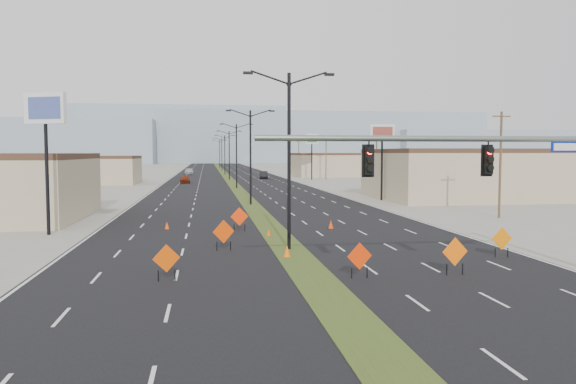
{
  "coord_description": "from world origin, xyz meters",
  "views": [
    {
      "loc": [
        -4.62,
        -19.39,
        5.53
      ],
      "look_at": [
        0.18,
        13.61,
        3.2
      ],
      "focal_mm": 35.0,
      "sensor_mm": 36.0,
      "label": 1
    }
  ],
  "objects": [
    {
      "name": "ground",
      "position": [
        0.0,
        0.0,
        0.0
      ],
      "size": [
        600.0,
        600.0,
        0.0
      ],
      "primitive_type": "plane",
      "color": "gray",
      "rests_on": "ground"
    },
    {
      "name": "building_se_far",
      "position": [
        38.0,
        110.0,
        2.5
      ],
      "size": [
        44.0,
        16.0,
        5.0
      ],
      "primitive_type": "cube",
      "color": "tan",
      "rests_on": "ground"
    },
    {
      "name": "streetlight_6",
      "position": [
        0.0,
        180.0,
        5.42
      ],
      "size": [
        5.15,
        0.24,
        10.02
      ],
      "color": "black",
      "rests_on": "ground"
    },
    {
      "name": "streetlight_2",
      "position": [
        0.0,
        68.0,
        5.42
      ],
      "size": [
        5.15,
        0.24,
        10.02
      ],
      "color": "black",
      "rests_on": "ground"
    },
    {
      "name": "median_strip",
      "position": [
        0.0,
        100.0,
        0.0
      ],
      "size": [
        2.0,
        400.0,
        0.04
      ],
      "primitive_type": "cube",
      "color": "#314619",
      "rests_on": "ground"
    },
    {
      "name": "construction_sign_2",
      "position": [
        -2.37,
        19.81,
        1.01
      ],
      "size": [
        1.26,
        0.33,
        1.72
      ],
      "rotation": [
        0.0,
        0.0,
        0.23
      ],
      "color": "#FB3405",
      "rests_on": "ground"
    },
    {
      "name": "cone_1",
      "position": [
        -0.59,
        17.26,
        0.27
      ],
      "size": [
        0.34,
        0.34,
        0.53
      ],
      "primitive_type": "cone",
      "rotation": [
        0.0,
        0.0,
        -0.05
      ],
      "color": "#FA4505",
      "rests_on": "ground"
    },
    {
      "name": "streetlight_0",
      "position": [
        0.0,
        12.0,
        5.42
      ],
      "size": [
        5.15,
        0.24,
        10.02
      ],
      "color": "black",
      "rests_on": "ground"
    },
    {
      "name": "streetlight_3",
      "position": [
        0.0,
        96.0,
        5.42
      ],
      "size": [
        5.15,
        0.24,
        10.02
      ],
      "color": "black",
      "rests_on": "ground"
    },
    {
      "name": "construction_sign_3",
      "position": [
        2.0,
        4.28,
        0.94
      ],
      "size": [
        1.18,
        0.3,
        1.6
      ],
      "rotation": [
        0.0,
        0.0,
        0.22
      ],
      "color": "red",
      "rests_on": "ground"
    },
    {
      "name": "construction_sign_0",
      "position": [
        -6.37,
        4.91,
        0.95
      ],
      "size": [
        1.15,
        0.48,
        1.62
      ],
      "rotation": [
        0.0,
        0.0,
        0.37
      ],
      "color": "#DC4704",
      "rests_on": "ground"
    },
    {
      "name": "pole_sign_west",
      "position": [
        -15.23,
        20.16,
        7.79
      ],
      "size": [
        2.99,
        1.56,
        9.54
      ],
      "rotation": [
        0.0,
        0.0,
        -0.41
      ],
      "color": "black",
      "rests_on": "ground"
    },
    {
      "name": "car_left",
      "position": [
        -8.59,
        85.05,
        0.75
      ],
      "size": [
        2.03,
        4.49,
        1.5
      ],
      "primitive_type": "imported",
      "rotation": [
        0.0,
        0.0,
        0.06
      ],
      "color": "maroon",
      "rests_on": "ground"
    },
    {
      "name": "signal_mast",
      "position": [
        8.56,
        2.0,
        4.79
      ],
      "size": [
        16.3,
        0.6,
        8.0
      ],
      "color": "slate",
      "rests_on": "ground"
    },
    {
      "name": "pole_sign_east_near",
      "position": [
        15.62,
        43.76,
        7.17
      ],
      "size": [
        2.9,
        0.67,
        8.83
      ],
      "rotation": [
        0.0,
        0.0,
        -0.1
      ],
      "color": "black",
      "rests_on": "ground"
    },
    {
      "name": "road_surface",
      "position": [
        0.0,
        100.0,
        0.0
      ],
      "size": [
        25.0,
        400.0,
        0.02
      ],
      "primitive_type": "cube",
      "color": "black",
      "rests_on": "ground"
    },
    {
      "name": "car_far",
      "position": [
        -9.06,
        125.83,
        0.76
      ],
      "size": [
        2.29,
        5.29,
        1.52
      ],
      "primitive_type": "imported",
      "rotation": [
        0.0,
        0.0,
        0.03
      ],
      "color": "#ACB0B6",
      "rests_on": "ground"
    },
    {
      "name": "building_sw_far",
      "position": [
        -32.0,
        85.0,
        2.25
      ],
      "size": [
        30.0,
        14.0,
        4.5
      ],
      "primitive_type": "cube",
      "color": "tan",
      "rests_on": "ground"
    },
    {
      "name": "utility_pole_0",
      "position": [
        20.0,
        25.0,
        4.67
      ],
      "size": [
        1.6,
        0.2,
        9.0
      ],
      "color": "#4C3823",
      "rests_on": "ground"
    },
    {
      "name": "cone_3",
      "position": [
        -7.51,
        21.83,
        0.28
      ],
      "size": [
        0.33,
        0.33,
        0.55
      ],
      "primitive_type": "cone",
      "rotation": [
        0.0,
        0.0,
        -0.0
      ],
      "color": "#FF4305",
      "rests_on": "ground"
    },
    {
      "name": "pole_sign_east_far",
      "position": [
        16.8,
        94.03,
        7.69
      ],
      "size": [
        2.94,
        1.61,
        9.43
      ],
      "rotation": [
        0.0,
        0.0,
        0.43
      ],
      "color": "black",
      "rests_on": "ground"
    },
    {
      "name": "utility_pole_2",
      "position": [
        20.0,
        95.0,
        4.67
      ],
      "size": [
        1.6,
        0.2,
        9.0
      ],
      "color": "#4C3823",
      "rests_on": "ground"
    },
    {
      "name": "car_mid",
      "position": [
        7.54,
        100.96,
        0.79
      ],
      "size": [
        1.98,
        4.92,
        1.59
      ],
      "primitive_type": "imported",
      "rotation": [
        0.0,
        0.0,
        -0.06
      ],
      "color": "black",
      "rests_on": "ground"
    },
    {
      "name": "cone_2",
      "position": [
        4.32,
        20.4,
        0.32
      ],
      "size": [
        0.49,
        0.49,
        0.63
      ],
      "primitive_type": "cone",
      "rotation": [
        0.0,
        0.0,
        0.36
      ],
      "color": "#DB3704",
      "rests_on": "ground"
    },
    {
      "name": "streetlight_1",
      "position": [
        0.0,
        40.0,
        5.42
      ],
      "size": [
        5.15,
        0.24,
        10.02
      ],
      "color": "black",
      "rests_on": "ground"
    },
    {
      "name": "utility_pole_3",
      "position": [
        20.0,
        130.0,
        4.67
      ],
      "size": [
        1.6,
        0.2,
        9.0
      ],
      "color": "#4C3823",
      "rests_on": "ground"
    },
    {
      "name": "construction_sign_1",
      "position": [
        -3.71,
        12.15,
        1.04
      ],
      "size": [
        1.23,
        0.57,
        1.76
      ],
      "rotation": [
        0.0,
        0.0,
        0.41
      ],
      "color": "#E93D04",
      "rests_on": "ground"
    },
    {
      "name": "streetlight_4",
      "position": [
        0.0,
        124.0,
        5.42
      ],
      "size": [
        5.15,
        0.24,
        10.02
      ],
      "color": "black",
      "rests_on": "ground"
    },
    {
      "name": "cone_0",
      "position": [
        -0.45,
        9.65,
        0.33
      ],
      "size": [
        0.47,
        0.47,
        0.67
      ],
      "primitive_type": "cone",
      "rotation": [
        0.0,
        0.0,
        -0.2
      ],
      "color": "#FF5F05",
      "rests_on": "ground"
    },
    {
      "name": "construction_sign_5",
      "position": [
        10.79,
        8.03,
        0.95
      ],
      "size": [
        1.22,
        0.17,
        1.62
      ],
      "rotation": [
        0.0,
        0.0,
        0.11
      ],
      "color": "#D96A04",
      "rests_on": "ground"
    },
    {
      "name": "mesa_backdrop",
      "position": [
        -30.0,
        320.0,
        16.0
      ],
      "size": [
        140.0,
        50.0,
        32.0
      ],
      "primitive_type": "cube",
      "color": "#889DA9",
      "rests_on": "ground"
    },
    {
      "name": "mesa_east",
      "position": [
        180.0,
        290.0,
        9.0
      ],
      "size": [
        160.0,
        50.0,
        18.0
      ],
      "primitive_type": "cube",
      "color": "#889DA9",
      "rests_on": "ground"
    },
    {
      "name": "mesa_center",
      "position": [
        40.0,
        300.0,
        14.0
      ],
      "size": [
        220.0,
        50.0,
        28.0
      ],
      "primitive_type": "cube",
      "color": "#889DA9",
      "rests_on": "ground"
    },
    {
      "name": "utility_pole_1",
      "position": [
        20.0,
        60.0,
        4.67
      ],
      "size": [
        1.6,
        0.2,
        9.0
      ],
      "color": "#4C3823",
      "rests_on": "ground"
    },
    {
      "name": "streetlight_5",
      "position": [
        0.0,
        152.0,
        5.42
      ],
      "size": [
        5.15,
        0.24,
        10.02
      ],
      "color": "black",
      "rests_on": "ground"
    },
    {
      "name": "building_se_near",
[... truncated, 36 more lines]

